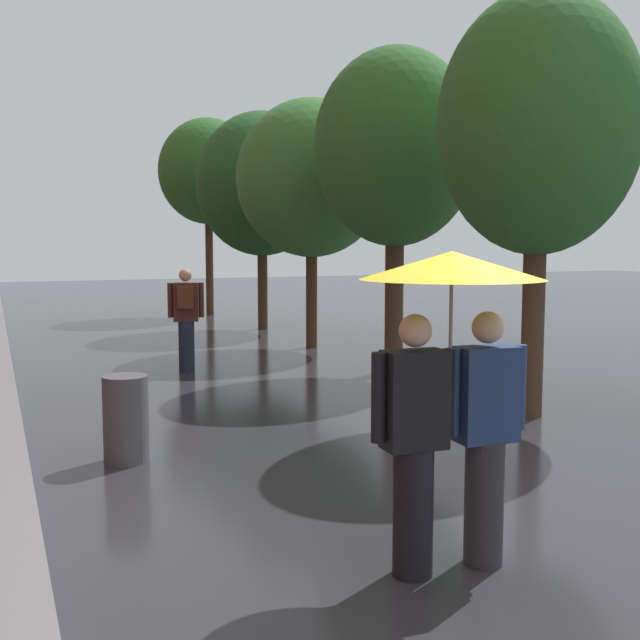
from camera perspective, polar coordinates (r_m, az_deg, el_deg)
ground_plane at (r=5.96m, az=12.65°, el=-15.33°), size 80.00×80.00×0.00m
kerb_strip at (r=14.63m, az=-22.65°, el=-2.79°), size 0.30×36.00×0.12m
street_tree_0 at (r=9.72m, az=16.01°, el=13.79°), size 2.42×2.42×5.11m
street_tree_1 at (r=12.64m, az=5.67°, el=12.58°), size 2.65×2.65×5.24m
street_tree_2 at (r=15.50m, az=-0.64°, el=10.50°), size 3.01×3.01×4.98m
street_tree_3 at (r=18.85m, az=-4.37°, el=10.06°), size 3.19×3.19×5.28m
street_tree_4 at (r=22.76m, az=-8.35°, el=10.89°), size 2.87×2.87×5.71m
couple_under_umbrella at (r=4.96m, az=9.76°, el=-2.60°), size 1.18×1.18×2.08m
litter_bin at (r=7.73m, az=-14.29°, el=-7.16°), size 0.44×0.44×0.85m
pedestrian_walking_midground at (r=12.72m, az=-9.97°, el=0.19°), size 0.57×0.40×1.71m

